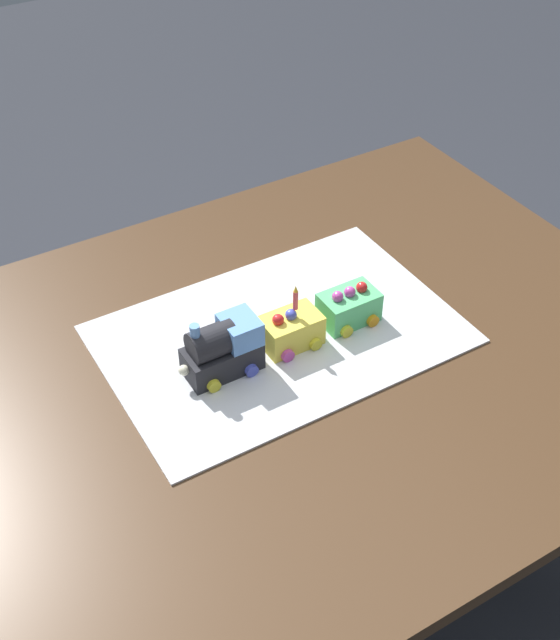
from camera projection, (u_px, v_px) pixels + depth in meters
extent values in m
plane|color=#2D3038|center=(275.00, 601.00, 1.84)|extent=(8.00, 8.00, 0.00)
cube|color=#4C331E|center=(273.00, 371.00, 1.37)|extent=(1.40, 1.00, 0.03)
cube|color=#4C331E|center=(399.00, 284.00, 2.14)|extent=(0.07, 0.07, 0.71)
cube|color=silver|center=(280.00, 334.00, 1.41)|extent=(0.60, 0.40, 0.00)
cube|color=#232328|center=(222.00, 359.00, 1.32)|extent=(0.12, 0.06, 0.05)
cylinder|color=#232328|center=(212.00, 342.00, 1.29)|extent=(0.08, 0.05, 0.05)
cube|color=#669EEA|center=(240.00, 330.00, 1.31)|extent=(0.06, 0.06, 0.04)
cylinder|color=#669EEA|center=(195.00, 333.00, 1.26)|extent=(0.02, 0.02, 0.03)
sphere|color=#F4EFCC|center=(184.00, 370.00, 1.29)|extent=(0.02, 0.02, 0.02)
cylinder|color=yellow|center=(214.00, 386.00, 1.30)|extent=(0.02, 0.01, 0.02)
cylinder|color=#4C59D8|center=(252.00, 371.00, 1.32)|extent=(0.02, 0.01, 0.02)
cylinder|color=yellow|center=(194.00, 359.00, 1.34)|extent=(0.02, 0.01, 0.02)
cylinder|color=green|center=(231.00, 345.00, 1.37)|extent=(0.02, 0.01, 0.02)
cube|color=#F4E04C|center=(291.00, 330.00, 1.37)|extent=(0.10, 0.06, 0.06)
cylinder|color=#D84CB2|center=(288.00, 356.00, 1.35)|extent=(0.02, 0.01, 0.02)
cylinder|color=yellow|center=(316.00, 344.00, 1.37)|extent=(0.02, 0.01, 0.02)
cylinder|color=yellow|center=(266.00, 331.00, 1.40)|extent=(0.02, 0.01, 0.02)
cylinder|color=green|center=(293.00, 320.00, 1.42)|extent=(0.02, 0.01, 0.02)
sphere|color=red|center=(278.00, 320.00, 1.34)|extent=(0.02, 0.02, 0.02)
sphere|color=#4C59D8|center=(291.00, 315.00, 1.35)|extent=(0.02, 0.02, 0.02)
cube|color=#59CC7A|center=(349.00, 307.00, 1.42)|extent=(0.10, 0.06, 0.06)
cylinder|color=yellow|center=(347.00, 332.00, 1.40)|extent=(0.02, 0.01, 0.02)
cylinder|color=orange|center=(373.00, 321.00, 1.42)|extent=(0.02, 0.01, 0.02)
cylinder|color=#D84CB2|center=(324.00, 308.00, 1.44)|extent=(0.02, 0.01, 0.02)
cylinder|color=green|center=(349.00, 298.00, 1.46)|extent=(0.02, 0.01, 0.02)
sphere|color=red|center=(362.00, 287.00, 1.41)|extent=(0.02, 0.02, 0.02)
sphere|color=#D84CB2|center=(350.00, 292.00, 1.40)|extent=(0.02, 0.02, 0.02)
sphere|color=#D84CB2|center=(338.00, 297.00, 1.39)|extent=(0.02, 0.02, 0.02)
cylinder|color=#F24C59|center=(295.00, 300.00, 1.34)|extent=(0.01, 0.01, 0.04)
cone|color=yellow|center=(296.00, 289.00, 1.32)|extent=(0.01, 0.01, 0.01)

